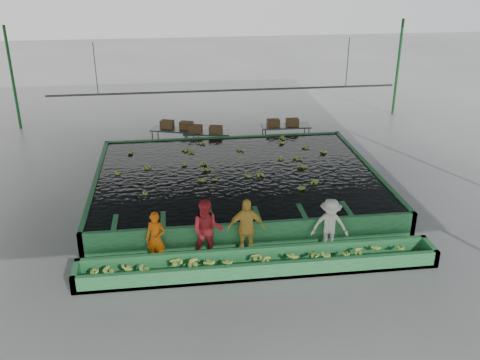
{
  "coord_description": "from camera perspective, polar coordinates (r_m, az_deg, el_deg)",
  "views": [
    {
      "loc": [
        -2.18,
        -16.03,
        8.18
      ],
      "look_at": [
        0.0,
        0.5,
        1.0
      ],
      "focal_mm": 40.0,
      "sensor_mm": 36.0,
      "label": 1
    }
  ],
  "objects": [
    {
      "name": "box_stack_left",
      "position": [
        23.89,
        -6.75,
        5.52
      ],
      "size": [
        1.5,
        0.88,
        0.31
      ],
      "primitive_type": null,
      "rotation": [
        0.0,
        0.0,
        -0.35
      ],
      "color": "brown",
      "rests_on": "packing_table_left"
    },
    {
      "name": "worker_c",
      "position": [
        15.21,
        0.65,
        -5.21
      ],
      "size": [
        1.09,
        0.49,
        1.84
      ],
      "primitive_type": "imported",
      "rotation": [
        0.0,
        0.0,
        -0.04
      ],
      "color": "gold",
      "rests_on": "ground"
    },
    {
      "name": "packing_table_left",
      "position": [
        23.95,
        -6.89,
        4.36
      ],
      "size": [
        2.24,
        1.46,
        0.95
      ],
      "primitive_type": null,
      "rotation": [
        0.0,
        0.0,
        -0.32
      ],
      "color": "#59605B",
      "rests_on": "ground"
    },
    {
      "name": "box_stack_mid",
      "position": [
        23.31,
        -3.68,
        5.08
      ],
      "size": [
        1.5,
        0.75,
        0.31
      ],
      "primitive_type": null,
      "rotation": [
        0.0,
        0.0,
        -0.26
      ],
      "color": "brown",
      "rests_on": "packing_table_mid"
    },
    {
      "name": "worker_b",
      "position": [
        15.11,
        -3.5,
        -5.43
      ],
      "size": [
        0.97,
        0.79,
        1.86
      ],
      "primitive_type": "imported",
      "rotation": [
        0.0,
        0.0,
        -0.1
      ],
      "color": "red",
      "rests_on": "ground"
    },
    {
      "name": "cableway_rail",
      "position": [
        21.77,
        -1.57,
        9.53
      ],
      "size": [
        0.08,
        0.08,
        14.0
      ],
      "primitive_type": "cylinder",
      "color": "#59605B",
      "rests_on": "shed_roof"
    },
    {
      "name": "ground",
      "position": [
        18.13,
        0.21,
        -3.52
      ],
      "size": [
        80.0,
        80.0,
        0.0
      ],
      "primitive_type": "plane",
      "color": "gray",
      "rests_on": "ground"
    },
    {
      "name": "packing_table_mid",
      "position": [
        23.53,
        -3.57,
        4.08
      ],
      "size": [
        2.08,
        1.06,
        0.91
      ],
      "primitive_type": null,
      "rotation": [
        0.0,
        0.0,
        -0.13
      ],
      "color": "#59605B",
      "rests_on": "ground"
    },
    {
      "name": "rail_hanger_left",
      "position": [
        21.63,
        -15.16,
        11.37
      ],
      "size": [
        0.04,
        0.04,
        2.0
      ],
      "primitive_type": "cylinder",
      "color": "#59605B",
      "rests_on": "shed_roof"
    },
    {
      "name": "rail_hanger_right",
      "position": [
        22.61,
        11.4,
        12.2
      ],
      "size": [
        0.04,
        0.04,
        2.0
      ],
      "primitive_type": "cylinder",
      "color": "#59605B",
      "rests_on": "shed_roof"
    },
    {
      "name": "shed_posts",
      "position": [
        17.15,
        0.22,
        3.95
      ],
      "size": [
        20.0,
        22.0,
        5.0
      ],
      "primitive_type": null,
      "color": "#175923",
      "rests_on": "ground"
    },
    {
      "name": "sorting_trough",
      "position": [
        14.91,
        2.09,
        -8.87
      ],
      "size": [
        10.0,
        1.0,
        0.5
      ],
      "primitive_type": null,
      "color": "#2A783F",
      "rests_on": "ground"
    },
    {
      "name": "flotation_tank",
      "position": [
        19.28,
        -0.39,
        -0.33
      ],
      "size": [
        10.0,
        8.0,
        0.9
      ],
      "primitive_type": null,
      "color": "#2A783F",
      "rests_on": "ground"
    },
    {
      "name": "trough_bananas",
      "position": [
        14.83,
        2.09,
        -8.38
      ],
      "size": [
        9.63,
        0.64,
        0.13
      ],
      "primitive_type": null,
      "color": "#9DBA3B",
      "rests_on": "sorting_trough"
    },
    {
      "name": "worker_d",
      "position": [
        15.75,
        9.56,
        -4.84
      ],
      "size": [
        1.18,
        0.81,
        1.68
      ],
      "primitive_type": "imported",
      "rotation": [
        0.0,
        0.0,
        -0.18
      ],
      "color": "beige",
      "rests_on": "ground"
    },
    {
      "name": "floating_bananas",
      "position": [
        19.86,
        -0.68,
        1.64
      ],
      "size": [
        9.21,
        6.28,
        0.13
      ],
      "primitive_type": null,
      "color": "#9DBA3B",
      "rests_on": "tank_water"
    },
    {
      "name": "tank_water",
      "position": [
        19.13,
        -0.39,
        0.76
      ],
      "size": [
        9.7,
        7.7,
        0.0
      ],
      "primitive_type": "cube",
      "color": "black",
      "rests_on": "flotation_tank"
    },
    {
      "name": "packing_table_right",
      "position": [
        24.24,
        4.86,
        4.73
      ],
      "size": [
        2.18,
        0.89,
        0.99
      ],
      "primitive_type": null,
      "rotation": [
        0.0,
        0.0,
        -0.01
      ],
      "color": "#59605B",
      "rests_on": "ground"
    },
    {
      "name": "worker_a",
      "position": [
        15.17,
        -8.96,
        -6.18
      ],
      "size": [
        0.67,
        0.55,
        1.58
      ],
      "primitive_type": "imported",
      "rotation": [
        0.0,
        0.0,
        -0.35
      ],
      "color": "#E15A09",
      "rests_on": "ground"
    },
    {
      "name": "box_stack_right",
      "position": [
        24.01,
        4.58,
        5.8
      ],
      "size": [
        1.41,
        0.4,
        0.3
      ],
      "primitive_type": null,
      "rotation": [
        0.0,
        0.0,
        0.01
      ],
      "color": "brown",
      "rests_on": "packing_table_right"
    },
    {
      "name": "shed_roof",
      "position": [
        16.49,
        0.23,
        12.18
      ],
      "size": [
        20.0,
        22.0,
        0.04
      ],
      "primitive_type": "cube",
      "color": "gray",
      "rests_on": "shed_posts"
    }
  ]
}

